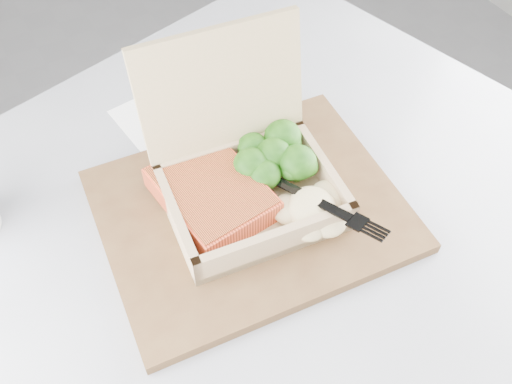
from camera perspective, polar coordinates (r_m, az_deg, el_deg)
floor at (r=1.59m, az=-22.85°, el=-10.01°), size 4.00×4.00×0.00m
cafe_table at (r=0.84m, az=2.49°, el=-11.47°), size 1.03×1.03×0.74m
serving_tray at (r=0.69m, az=-0.55°, el=-1.85°), size 0.37×0.31×0.02m
takeout_container at (r=0.66m, az=-1.36°, el=2.76°), size 0.21×0.20×0.19m
salmon_fillet at (r=0.67m, az=-4.46°, el=-0.17°), size 0.12×0.15×0.03m
broccoli_pile at (r=0.69m, az=1.77°, el=3.22°), size 0.11×0.11×0.04m
mashed_potatoes at (r=0.65m, az=5.63°, el=-1.56°), size 0.09×0.08×0.03m
plastic_fork at (r=0.65m, az=4.11°, el=0.27°), size 0.07×0.15×0.02m
receipt at (r=0.80m, az=-10.15°, el=6.29°), size 0.09×0.15×0.00m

